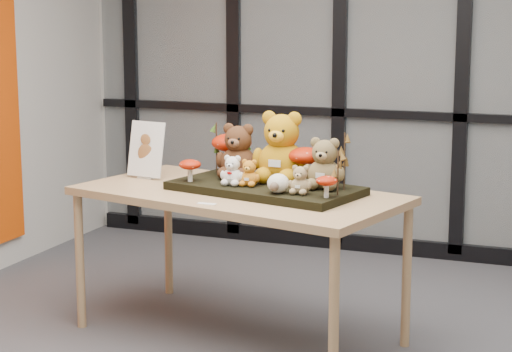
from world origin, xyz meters
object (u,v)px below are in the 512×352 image
at_px(bear_white_bow, 233,169).
at_px(diorama_tray, 265,188).
at_px(plush_cream_hedgehog, 278,182).
at_px(mushroom_front_left, 190,169).
at_px(bear_beige_small, 300,178).
at_px(bear_pooh_yellow, 282,143).
at_px(bear_small_yellow, 249,171).
at_px(sign_holder, 146,152).
at_px(mushroom_back_left, 232,152).
at_px(mushroom_back_right, 306,164).
at_px(mushroom_front_right, 326,186).
at_px(bear_tan_back, 325,161).
at_px(display_table, 238,203).
at_px(bear_brown_medium, 238,148).

bearing_deg(bear_white_bow, diorama_tray, 40.49).
relative_size(plush_cream_hedgehog, mushroom_front_left, 0.83).
bearing_deg(bear_beige_small, mushroom_front_left, -175.50).
relative_size(bear_pooh_yellow, bear_small_yellow, 2.68).
height_order(diorama_tray, sign_holder, sign_holder).
relative_size(bear_white_bow, mushroom_back_left, 0.69).
distance_m(diorama_tray, bear_white_bow, 0.21).
relative_size(bear_beige_small, mushroom_back_left, 0.64).
relative_size(mushroom_back_left, mushroom_back_right, 1.17).
height_order(bear_small_yellow, bear_beige_small, bear_beige_small).
height_order(bear_white_bow, mushroom_front_right, bear_white_bow).
height_order(bear_pooh_yellow, bear_tan_back, bear_pooh_yellow).
bearing_deg(mushroom_back_left, plush_cream_hedgehog, -44.60).
bearing_deg(bear_pooh_yellow, diorama_tray, -100.59).
relative_size(bear_tan_back, bear_white_bow, 1.67).
relative_size(bear_small_yellow, mushroom_back_left, 0.62).
relative_size(display_table, bear_tan_back, 6.43).
distance_m(display_table, mushroom_back_left, 0.39).
xyz_separation_m(bear_beige_small, sign_holder, (-1.06, 0.32, 0.03)).
bearing_deg(bear_brown_medium, mushroom_back_right, 8.77).
xyz_separation_m(display_table, mushroom_back_right, (0.34, 0.13, 0.22)).
bearing_deg(bear_beige_small, mushroom_back_right, 116.19).
xyz_separation_m(plush_cream_hedgehog, mushroom_back_left, (-0.44, 0.44, 0.07)).
xyz_separation_m(bear_brown_medium, mushroom_front_right, (0.62, -0.35, -0.11)).
bearing_deg(bear_small_yellow, plush_cream_hedgehog, -17.60).
xyz_separation_m(bear_brown_medium, mushroom_back_left, (-0.08, 0.11, -0.04)).
distance_m(display_table, bear_beige_small, 0.47).
xyz_separation_m(diorama_tray, bear_tan_back, (0.33, 0.01, 0.17)).
bearing_deg(bear_pooh_yellow, bear_tan_back, -7.72).
bearing_deg(bear_small_yellow, bear_tan_back, 24.96).
height_order(bear_beige_small, sign_holder, sign_holder).
bearing_deg(sign_holder, bear_brown_medium, 7.44).
distance_m(display_table, mushroom_front_right, 0.61).
distance_m(display_table, sign_holder, 0.72).
bearing_deg(plush_cream_hedgehog, mushroom_back_left, 148.86).
bearing_deg(mushroom_front_left, bear_brown_medium, 44.63).
relative_size(bear_brown_medium, plush_cream_hedgehog, 3.01).
relative_size(diorama_tray, mushroom_front_right, 8.32).
height_order(bear_tan_back, mushroom_back_left, bear_tan_back).
relative_size(display_table, sign_holder, 5.79).
bearing_deg(sign_holder, mushroom_front_right, -7.79).
relative_size(bear_small_yellow, mushroom_back_right, 0.72).
xyz_separation_m(plush_cream_hedgehog, mushroom_back_right, (0.05, 0.30, 0.05)).
distance_m(bear_pooh_yellow, mushroom_front_left, 0.53).
xyz_separation_m(bear_white_bow, mushroom_back_right, (0.36, 0.18, 0.02)).
bearing_deg(bear_small_yellow, mushroom_front_right, -3.26).
relative_size(bear_white_bow, mushroom_front_left, 1.33).
distance_m(bear_pooh_yellow, bear_beige_small, 0.39).
height_order(diorama_tray, bear_tan_back, bear_tan_back).
distance_m(bear_small_yellow, mushroom_back_left, 0.39).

